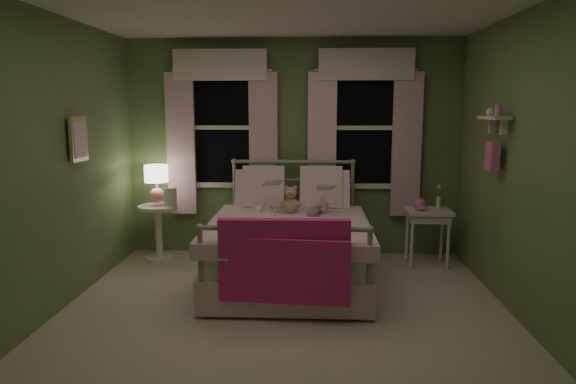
# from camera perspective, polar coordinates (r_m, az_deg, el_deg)

# --- Properties ---
(room_shell) EXTENTS (4.20, 4.20, 4.20)m
(room_shell) POSITION_cam_1_polar(r_m,az_deg,el_deg) (4.15, -0.57, 2.53)
(room_shell) COLOR beige
(room_shell) RESTS_ON ground
(bed) EXTENTS (1.58, 2.04, 1.18)m
(bed) POSITION_cam_1_polar(r_m,az_deg,el_deg) (5.34, 0.18, -5.91)
(bed) COLOR white
(bed) RESTS_ON ground
(pink_throw) EXTENTS (1.10, 0.19, 0.71)m
(pink_throw) POSITION_cam_1_polar(r_m,az_deg,el_deg) (4.29, -0.44, -6.65)
(pink_throw) COLOR #D82A81
(pink_throw) RESTS_ON bed
(child_left) EXTENTS (0.30, 0.25, 0.71)m
(child_left) POSITION_cam_1_polar(r_m,az_deg,el_deg) (5.65, -2.46, 0.56)
(child_left) COLOR #F7D1DD
(child_left) RESTS_ON bed
(child_right) EXTENTS (0.40, 0.34, 0.73)m
(child_right) POSITION_cam_1_polar(r_m,az_deg,el_deg) (5.63, 3.22, 0.62)
(child_right) COLOR #F7D1DD
(child_right) RESTS_ON bed
(book_left) EXTENTS (0.22, 0.17, 0.26)m
(book_left) POSITION_cam_1_polar(r_m,az_deg,el_deg) (5.40, -2.70, 0.54)
(book_left) COLOR beige
(book_left) RESTS_ON child_left
(book_right) EXTENTS (0.20, 0.12, 0.26)m
(book_right) POSITION_cam_1_polar(r_m,az_deg,el_deg) (5.38, 3.24, 0.05)
(book_right) COLOR beige
(book_right) RESTS_ON child_right
(teddy_bear) EXTENTS (0.23, 0.18, 0.31)m
(teddy_bear) POSITION_cam_1_polar(r_m,az_deg,el_deg) (5.50, 0.30, -1.08)
(teddy_bear) COLOR tan
(teddy_bear) RESTS_ON bed
(nightstand_left) EXTENTS (0.46, 0.46, 0.65)m
(nightstand_left) POSITION_cam_1_polar(r_m,az_deg,el_deg) (6.27, -14.21, -3.53)
(nightstand_left) COLOR white
(nightstand_left) RESTS_ON ground
(table_lamp) EXTENTS (0.27, 0.27, 0.45)m
(table_lamp) POSITION_cam_1_polar(r_m,az_deg,el_deg) (6.18, -14.41, 1.31)
(table_lamp) COLOR pink
(table_lamp) RESTS_ON nightstand_left
(book_nightstand) EXTENTS (0.20, 0.25, 0.02)m
(book_nightstand) POSITION_cam_1_polar(r_m,az_deg,el_deg) (6.12, -13.62, -1.54)
(book_nightstand) COLOR beige
(book_nightstand) RESTS_ON nightstand_left
(nightstand_right) EXTENTS (0.50, 0.40, 0.64)m
(nightstand_right) POSITION_cam_1_polar(r_m,az_deg,el_deg) (6.03, 15.29, -2.82)
(nightstand_right) COLOR white
(nightstand_right) RESTS_ON ground
(pink_toy) EXTENTS (0.14, 0.19, 0.14)m
(pink_toy) POSITION_cam_1_polar(r_m,az_deg,el_deg) (5.97, 14.43, -1.35)
(pink_toy) COLOR pink
(pink_toy) RESTS_ON nightstand_right
(bud_vase) EXTENTS (0.06, 0.06, 0.28)m
(bud_vase) POSITION_cam_1_polar(r_m,az_deg,el_deg) (6.06, 16.40, -0.51)
(bud_vase) COLOR white
(bud_vase) RESTS_ON nightstand_right
(window_left) EXTENTS (1.34, 0.13, 1.96)m
(window_left) POSITION_cam_1_polar(r_m,az_deg,el_deg) (6.24, -7.38, 7.77)
(window_left) COLOR black
(window_left) RESTS_ON room_shell
(window_right) EXTENTS (1.34, 0.13, 1.96)m
(window_right) POSITION_cam_1_polar(r_m,az_deg,el_deg) (6.17, 8.51, 7.73)
(window_right) COLOR black
(window_right) RESTS_ON room_shell
(wall_shelf) EXTENTS (0.15, 0.50, 0.60)m
(wall_shelf) POSITION_cam_1_polar(r_m,az_deg,el_deg) (5.10, 21.85, 5.68)
(wall_shelf) COLOR white
(wall_shelf) RESTS_ON room_shell
(framed_picture) EXTENTS (0.03, 0.32, 0.42)m
(framed_picture) POSITION_cam_1_polar(r_m,az_deg,el_deg) (5.20, -22.23, 5.46)
(framed_picture) COLOR beige
(framed_picture) RESTS_ON room_shell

